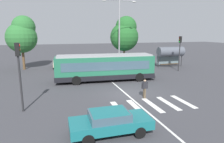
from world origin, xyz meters
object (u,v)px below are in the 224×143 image
at_px(parked_car_champagne, 59,63).
at_px(traffic_light_far_corner, 180,48).
at_px(foreground_sedan, 110,121).
at_px(twin_arm_street_lamp, 119,28).
at_px(parked_car_white, 107,61).
at_px(traffic_light_near_corner, 19,66).
at_px(city_transit_bus, 105,67).
at_px(parked_car_black, 92,61).
at_px(parked_car_teal, 121,60).
at_px(parked_car_charcoal, 76,62).
at_px(background_tree_right, 125,34).
at_px(pedestrian_crossing_street, 145,87).
at_px(bus_stop_shelter, 171,52).
at_px(background_tree_left, 22,35).

xyz_separation_m(parked_car_champagne, traffic_light_far_corner, (16.61, -8.02, 2.58)).
bearing_deg(foreground_sedan, twin_arm_street_lamp, 69.87).
xyz_separation_m(parked_car_white, traffic_light_near_corner, (-10.88, -17.15, 2.51)).
bearing_deg(parked_car_white, city_transit_bus, -106.28).
distance_m(parked_car_champagne, parked_car_black, 5.33).
bearing_deg(parked_car_black, parked_car_teal, -0.24).
bearing_deg(city_transit_bus, parked_car_white, 73.72).
distance_m(foreground_sedan, parked_car_white, 22.73).
bearing_deg(parked_car_teal, parked_car_charcoal, -178.04).
bearing_deg(parked_car_champagne, traffic_light_near_corner, -99.73).
distance_m(parked_car_champagne, background_tree_right, 12.66).
height_order(pedestrian_crossing_street, foreground_sedan, pedestrian_crossing_street).
xyz_separation_m(foreground_sedan, background_tree_right, (9.66, 23.90, 4.48)).
height_order(parked_car_teal, bus_stop_shelter, bus_stop_shelter).
height_order(city_transit_bus, background_tree_left, background_tree_left).
bearing_deg(background_tree_right, background_tree_left, -174.20).
relative_size(foreground_sedan, parked_car_black, 0.98).
distance_m(city_transit_bus, bus_stop_shelter, 14.05).
bearing_deg(pedestrian_crossing_street, parked_car_champagne, 110.77).
relative_size(city_transit_bus, traffic_light_far_corner, 2.31).
bearing_deg(traffic_light_near_corner, parked_car_black, 64.47).
distance_m(twin_arm_street_lamp, background_tree_right, 6.64).
distance_m(traffic_light_near_corner, background_tree_left, 17.60).
distance_m(pedestrian_crossing_street, bus_stop_shelter, 17.02).
relative_size(traffic_light_near_corner, background_tree_right, 0.58).
bearing_deg(parked_car_white, background_tree_right, 26.35).
relative_size(bus_stop_shelter, background_tree_right, 0.53).
relative_size(bus_stop_shelter, background_tree_left, 0.56).
bearing_deg(parked_car_champagne, twin_arm_street_lamp, -26.36).
height_order(parked_car_charcoal, traffic_light_far_corner, traffic_light_far_corner).
relative_size(parked_car_charcoal, background_tree_right, 0.54).
bearing_deg(parked_car_white, parked_car_champagne, 177.00).
height_order(city_transit_bus, traffic_light_far_corner, traffic_light_far_corner).
height_order(parked_car_champagne, traffic_light_far_corner, traffic_light_far_corner).
xyz_separation_m(parked_car_teal, background_tree_left, (-15.59, -0.06, 4.45)).
xyz_separation_m(traffic_light_near_corner, bus_stop_shelter, (20.53, 13.14, -0.85)).
bearing_deg(background_tree_right, bus_stop_shelter, -45.82).
distance_m(foreground_sedan, parked_car_charcoal, 22.00).
bearing_deg(background_tree_left, parked_car_white, -0.97).
bearing_deg(background_tree_left, traffic_light_far_corner, -19.89).
xyz_separation_m(background_tree_left, background_tree_right, (16.77, 1.70, 0.03)).
bearing_deg(pedestrian_crossing_street, parked_car_charcoal, 103.15).
distance_m(traffic_light_near_corner, twin_arm_street_lamp, 17.94).
xyz_separation_m(parked_car_black, traffic_light_far_corner, (11.29, -7.91, 2.58)).
bearing_deg(parked_car_champagne, parked_car_white, -3.00).
distance_m(foreground_sedan, parked_car_black, 22.52).
bearing_deg(traffic_light_far_corner, parked_car_teal, 127.47).
height_order(pedestrian_crossing_street, parked_car_teal, pedestrian_crossing_street).
height_order(foreground_sedan, parked_car_black, same).
bearing_deg(parked_car_black, background_tree_right, 14.14).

